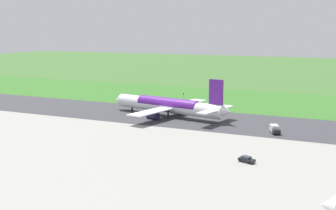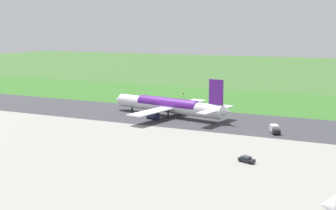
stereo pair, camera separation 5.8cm
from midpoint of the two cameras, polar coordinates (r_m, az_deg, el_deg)
ground_plane at (r=170.88m, az=-0.62°, el=-1.44°), size 800.00×800.00×0.00m
runway_asphalt at (r=170.87m, az=-0.62°, el=-1.43°), size 600.00×36.35×0.06m
apron_concrete at (r=111.72m, az=-17.03°, el=-7.94°), size 440.00×110.00×0.05m
grass_verge_foreground at (r=211.13m, az=4.56°, el=0.69°), size 600.00×80.00×0.04m
airliner_main at (r=169.00m, az=0.11°, el=-0.06°), size 53.82×44.32×15.88m
service_truck_fuel at (r=146.32m, az=13.69°, el=-3.06°), size 4.51×6.21×2.65m
service_car_ops at (r=113.48m, az=10.16°, el=-6.95°), size 4.56×3.11×1.62m
no_stopping_sign at (r=215.31m, az=2.05°, el=1.27°), size 0.60×0.10×2.40m
traffic_cone_orange at (r=216.78m, az=1.16°, el=1.02°), size 0.40×0.40×0.55m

